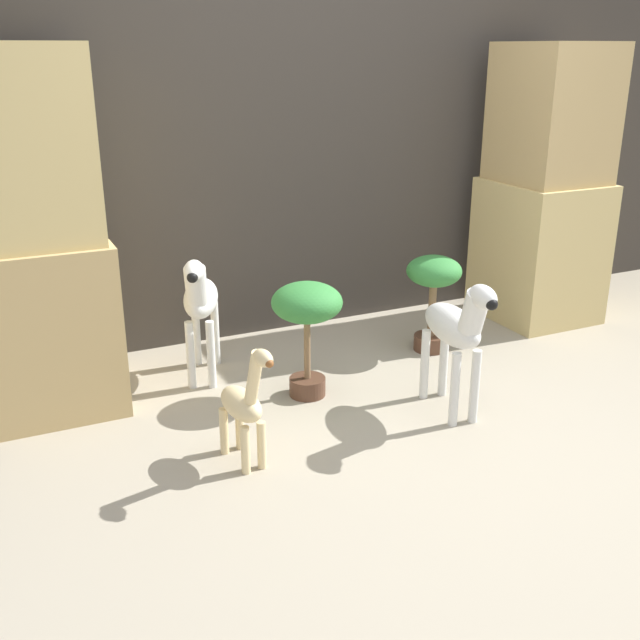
{
  "coord_description": "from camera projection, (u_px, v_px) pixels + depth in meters",
  "views": [
    {
      "loc": [
        -1.63,
        -2.28,
        1.54
      ],
      "look_at": [
        -0.25,
        0.65,
        0.36
      ],
      "focal_mm": 42.0,
      "sensor_mm": 36.0,
      "label": 1
    }
  ],
  "objects": [
    {
      "name": "giraffe_figurine",
      "position": [
        244.0,
        405.0,
        2.87
      ],
      "size": [
        0.15,
        0.38,
        0.54
      ],
      "color": "beige",
      "rests_on": "ground_plane"
    },
    {
      "name": "wall_back",
      "position": [
        289.0,
        134.0,
        4.07
      ],
      "size": [
        6.4,
        0.08,
        2.2
      ],
      "color": "#38332D",
      "rests_on": "ground_plane"
    },
    {
      "name": "potted_palm_back",
      "position": [
        433.0,
        284.0,
        3.93
      ],
      "size": [
        0.29,
        0.29,
        0.52
      ],
      "color": "#513323",
      "rests_on": "ground_plane"
    },
    {
      "name": "zebra_right",
      "position": [
        457.0,
        328.0,
        3.22
      ],
      "size": [
        0.21,
        0.54,
        0.66
      ],
      "color": "silver",
      "rests_on": "ground_plane"
    },
    {
      "name": "rock_pillar_left",
      "position": [
        37.0,
        245.0,
        3.22
      ],
      "size": [
        0.57,
        0.62,
        1.57
      ],
      "color": "tan",
      "rests_on": "ground_plane"
    },
    {
      "name": "zebra_left",
      "position": [
        200.0,
        300.0,
        3.57
      ],
      "size": [
        0.31,
        0.53,
        0.66
      ],
      "color": "silver",
      "rests_on": "ground_plane"
    },
    {
      "name": "rock_pillar_right",
      "position": [
        544.0,
        193.0,
        4.33
      ],
      "size": [
        0.57,
        0.62,
        1.57
      ],
      "color": "#D1B775",
      "rests_on": "ground_plane"
    },
    {
      "name": "potted_palm_front",
      "position": [
        307.0,
        313.0,
        3.39
      ],
      "size": [
        0.32,
        0.32,
        0.55
      ],
      "color": "#513323",
      "rests_on": "ground_plane"
    },
    {
      "name": "ground_plane",
      "position": [
        439.0,
        441.0,
        3.12
      ],
      "size": [
        14.0,
        14.0,
        0.0
      ],
      "primitive_type": "plane",
      "color": "#9E937F"
    }
  ]
}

